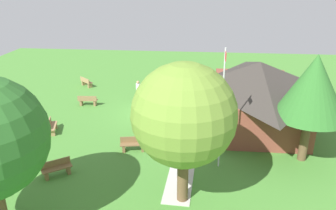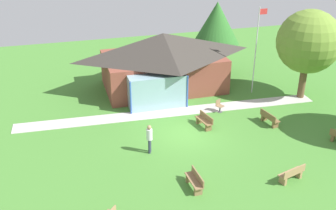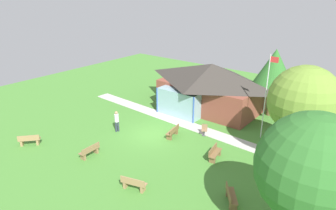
{
  "view_description": "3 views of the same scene",
  "coord_description": "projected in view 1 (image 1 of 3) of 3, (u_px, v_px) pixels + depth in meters",
  "views": [
    {
      "loc": [
        22.48,
        3.52,
        9.6
      ],
      "look_at": [
        0.39,
        1.33,
        0.92
      ],
      "focal_mm": 35.44,
      "sensor_mm": 36.0,
      "label": 1
    },
    {
      "loc": [
        -6.97,
        -20.53,
        12.4
      ],
      "look_at": [
        -0.46,
        2.35,
        0.97
      ],
      "focal_mm": 43.25,
      "sensor_mm": 36.0,
      "label": 2
    },
    {
      "loc": [
        14.14,
        -16.09,
        10.82
      ],
      "look_at": [
        -0.89,
        2.96,
        1.35
      ],
      "focal_mm": 32.54,
      "sensor_mm": 36.0,
      "label": 3
    }
  ],
  "objects": [
    {
      "name": "bench_lawn_far_right",
      "position": [
        57.0,
        169.0,
        16.94
      ],
      "size": [
        1.25,
        1.47,
        0.84
      ],
      "rotation": [
        0.0,
        0.0,
        5.35
      ],
      "color": "brown",
      "rests_on": "ground_plane"
    },
    {
      "name": "bench_front_right",
      "position": [
        52.0,
        127.0,
        21.64
      ],
      "size": [
        1.56,
        0.84,
        0.84
      ],
      "rotation": [
        0.0,
        0.0,
        0.28
      ],
      "color": "#9E7A51",
      "rests_on": "ground_plane"
    },
    {
      "name": "pavilion",
      "position": [
        255.0,
        91.0,
        22.64
      ],
      "size": [
        9.82,
        7.1,
        4.31
      ],
      "color": "brown",
      "rests_on": "ground_plane"
    },
    {
      "name": "tree_east_hedge",
      "position": [
        184.0,
        115.0,
        13.72
      ],
      "size": [
        4.45,
        4.45,
        6.45
      ],
      "color": "brown",
      "rests_on": "ground_plane"
    },
    {
      "name": "patio_chair_lawn_spare",
      "position": [
        180.0,
        129.0,
        21.34
      ],
      "size": [
        0.59,
        0.59,
        0.86
      ],
      "rotation": [
        0.0,
        0.0,
        3.61
      ],
      "color": "#8C6B4C",
      "rests_on": "ground_plane"
    },
    {
      "name": "bench_front_left",
      "position": [
        86.0,
        82.0,
        30.66
      ],
      "size": [
        1.33,
        1.41,
        0.84
      ],
      "rotation": [
        0.0,
        0.0,
        0.84
      ],
      "color": "#9E7A51",
      "rests_on": "ground_plane"
    },
    {
      "name": "tree_behind_pavilion_right",
      "position": [
        313.0,
        87.0,
        17.03
      ],
      "size": [
        3.76,
        3.76,
        5.99
      ],
      "color": "brown",
      "rests_on": "ground_plane"
    },
    {
      "name": "bench_mid_right",
      "position": [
        133.0,
        144.0,
        19.36
      ],
      "size": [
        0.7,
        1.55,
        0.84
      ],
      "rotation": [
        0.0,
        0.0,
        4.89
      ],
      "color": "brown",
      "rests_on": "ground_plane"
    },
    {
      "name": "bench_front_center",
      "position": [
        88.0,
        101.0,
        26.13
      ],
      "size": [
        0.51,
        1.52,
        0.84
      ],
      "rotation": [
        0.0,
        0.0,
        1.62
      ],
      "color": "olive",
      "rests_on": "ground_plane"
    },
    {
      "name": "bench_rear_near_path",
      "position": [
        156.0,
        117.0,
        23.11
      ],
      "size": [
        0.73,
        1.56,
        0.84
      ],
      "rotation": [
        0.0,
        0.0,
        1.77
      ],
      "color": "brown",
      "rests_on": "ground_plane"
    },
    {
      "name": "flagpole",
      "position": [
        222.0,
        106.0,
        16.61
      ],
      "size": [
        0.64,
        0.08,
        6.46
      ],
      "color": "silver",
      "rests_on": "ground_plane"
    },
    {
      "name": "ground_plane",
      "position": [
        151.0,
        114.0,
        24.66
      ],
      "size": [
        44.0,
        44.0,
        0.0
      ],
      "primitive_type": "plane",
      "color": "#478433"
    },
    {
      "name": "footpath",
      "position": [
        193.0,
        115.0,
        24.36
      ],
      "size": [
        20.73,
        2.28,
        0.03
      ],
      "primitive_type": "cube",
      "rotation": [
        0.0,
        0.0,
        -0.05
      ],
      "color": "#BCB7B2",
      "rests_on": "ground_plane"
    },
    {
      "name": "visitor_strolling_lawn",
      "position": [
        138.0,
        89.0,
        26.83
      ],
      "size": [
        0.34,
        0.34,
        1.74
      ],
      "rotation": [
        0.0,
        0.0,
        4.29
      ],
      "color": "#2D3347",
      "rests_on": "ground_plane"
    }
  ]
}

